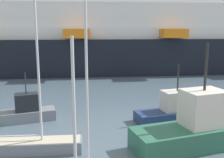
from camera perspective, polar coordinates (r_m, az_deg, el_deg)
sailboat_0 at (r=17.96m, az=-16.44°, el=-13.30°), size 6.06×1.60×11.14m
fishing_boat_0 at (r=23.31m, az=13.40°, el=-6.53°), size 6.85×3.55×4.88m
fishing_boat_2 at (r=18.71m, az=18.17°, el=-10.12°), size 9.19×5.07×6.92m
fishing_boat_3 at (r=23.72m, az=-18.37°, el=-6.71°), size 5.37×3.03×4.18m
cruise_ship at (r=48.95m, az=-7.65°, el=8.25°), size 109.82×22.01×17.35m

